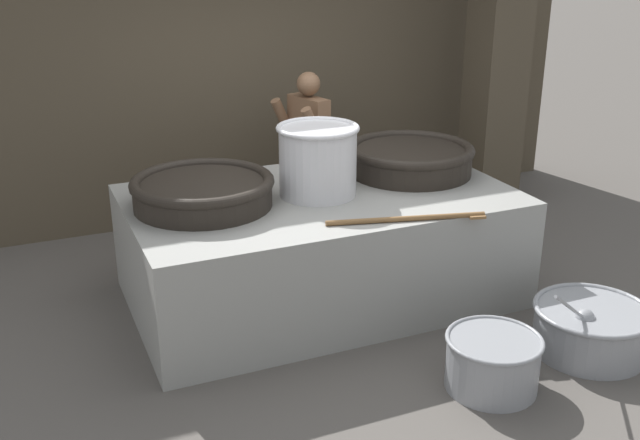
# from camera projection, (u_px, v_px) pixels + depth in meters

# --- Properties ---
(ground_plane) EXTENTS (60.00, 60.00, 0.00)m
(ground_plane) POSITION_uv_depth(u_px,v_px,m) (320.00, 295.00, 6.37)
(ground_plane) COLOR #56514C
(back_wall) EXTENTS (7.90, 0.24, 3.83)m
(back_wall) POSITION_uv_depth(u_px,v_px,m) (232.00, 34.00, 7.65)
(back_wall) COLOR #4C4233
(back_wall) RESTS_ON ground_plane
(support_pillar) EXTENTS (0.51, 0.51, 3.83)m
(support_pillar) POSITION_uv_depth(u_px,v_px,m) (500.00, 31.00, 7.85)
(support_pillar) COLOR #4C4233
(support_pillar) RESTS_ON ground_plane
(hearth_platform) EXTENTS (3.08, 1.83, 0.91)m
(hearth_platform) POSITION_uv_depth(u_px,v_px,m) (320.00, 246.00, 6.21)
(hearth_platform) COLOR gray
(hearth_platform) RESTS_ON ground_plane
(giant_wok_near) EXTENTS (1.10, 1.10, 0.24)m
(giant_wok_near) POSITION_uv_depth(u_px,v_px,m) (203.00, 190.00, 5.73)
(giant_wok_near) COLOR black
(giant_wok_near) RESTS_ON hearth_platform
(giant_wok_far) EXTENTS (1.11, 1.11, 0.26)m
(giant_wok_far) POSITION_uv_depth(u_px,v_px,m) (410.00, 158.00, 6.52)
(giant_wok_far) COLOR black
(giant_wok_far) RESTS_ON hearth_platform
(stock_pot) EXTENTS (0.66, 0.66, 0.57)m
(stock_pot) POSITION_uv_depth(u_px,v_px,m) (318.00, 159.00, 5.93)
(stock_pot) COLOR silver
(stock_pot) RESTS_ON hearth_platform
(stirring_paddle) EXTENTS (1.18, 0.36, 0.04)m
(stirring_paddle) POSITION_uv_depth(u_px,v_px,m) (414.00, 218.00, 5.47)
(stirring_paddle) COLOR brown
(stirring_paddle) RESTS_ON hearth_platform
(cook) EXTENTS (0.47, 0.66, 1.65)m
(cook) POSITION_uv_depth(u_px,v_px,m) (308.00, 149.00, 7.36)
(cook) COLOR brown
(cook) RESTS_ON ground_plane
(prep_bowl_vegetables) EXTENTS (1.05, 0.85, 0.71)m
(prep_bowl_vegetables) POSITION_uv_depth(u_px,v_px,m) (591.00, 327.00, 5.45)
(prep_bowl_vegetables) COLOR gray
(prep_bowl_vegetables) RESTS_ON ground_plane
(prep_bowl_meat) EXTENTS (0.65, 0.65, 0.38)m
(prep_bowl_meat) POSITION_uv_depth(u_px,v_px,m) (493.00, 360.00, 5.01)
(prep_bowl_meat) COLOR gray
(prep_bowl_meat) RESTS_ON ground_plane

